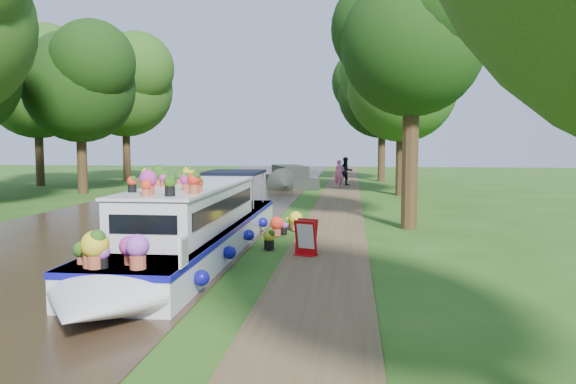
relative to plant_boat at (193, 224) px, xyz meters
The scene contains 15 objects.
ground 3.43m from the plant_boat, 47.36° to the left, with size 100.00×100.00×0.00m, color #234C13.
canal_water 4.55m from the plant_boat, 146.91° to the left, with size 10.00×100.00×0.02m, color black.
towpath 4.31m from the plant_boat, 35.31° to the left, with size 2.20×100.00×0.03m, color #4F3E25.
plant_boat is the anchor object (origin of this frame).
tree_near_overhang 9.99m from the plant_boat, 42.38° to the left, with size 5.52×5.28×8.99m.
tree_near_mid 19.59m from the plant_boat, 68.98° to the left, with size 6.90×6.60×9.40m.
tree_near_far 29.86m from the plant_boat, 77.68° to the left, with size 7.59×7.26×10.30m.
tree_far_c 20.79m from the plant_boat, 124.28° to the left, with size 7.13×6.82×9.59m.
tree_far_d 30.17m from the plant_boat, 115.69° to the left, with size 8.05×7.70×10.85m.
tree_far_h 28.01m from the plant_boat, 127.91° to the left, with size 7.82×7.48×10.49m.
second_boat 22.52m from the plant_boat, 89.95° to the left, with size 4.18×7.66×1.39m.
sandwich_board 2.97m from the plant_boat, ahead, with size 0.64×0.65×0.94m.
pedestrian_pink 22.30m from the plant_boat, 81.55° to the left, with size 0.65×0.42×1.77m, color pink.
pedestrian_dark 24.22m from the plant_boat, 81.26° to the left, with size 0.92×0.72×1.90m, color black.
verge_plant 7.14m from the plant_boat, 73.99° to the left, with size 0.36×0.31×0.40m, color #24671F.
Camera 1 is at (1.85, -16.47, 3.01)m, focal length 35.00 mm.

